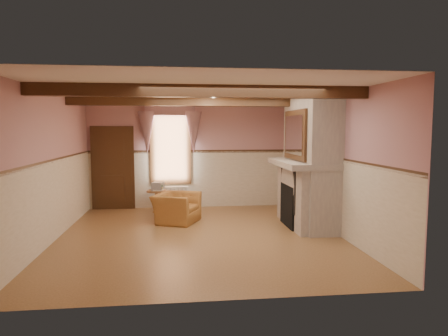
{
  "coord_description": "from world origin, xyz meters",
  "views": [
    {
      "loc": [
        -0.41,
        -7.67,
        2.09
      ],
      "look_at": [
        0.57,
        0.8,
        1.26
      ],
      "focal_mm": 32.0,
      "sensor_mm": 36.0,
      "label": 1
    }
  ],
  "objects": [
    {
      "name": "door",
      "position": [
        -2.1,
        2.94,
        1.05
      ],
      "size": [
        1.1,
        0.1,
        2.1
      ],
      "primitive_type": "cube",
      "color": "black",
      "rests_on": "floor"
    },
    {
      "name": "side_table",
      "position": [
        -0.96,
        2.46,
        0.28
      ],
      "size": [
        0.59,
        0.59,
        0.55
      ],
      "primitive_type": "cylinder",
      "rotation": [
        0.0,
        0.0,
        -0.19
      ],
      "color": "brown",
      "rests_on": "floor"
    },
    {
      "name": "candle_red",
      "position": [
        2.24,
        -0.12,
        1.5
      ],
      "size": [
        0.06,
        0.06,
        0.16
      ],
      "primitive_type": "cylinder",
      "color": "#B5162F",
      "rests_on": "mantel"
    },
    {
      "name": "ceiling",
      "position": [
        0.0,
        0.0,
        2.8
      ],
      "size": [
        5.5,
        6.0,
        0.01
      ],
      "primitive_type": "cube",
      "color": "silver",
      "rests_on": "wall_back"
    },
    {
      "name": "armchair",
      "position": [
        -0.45,
        1.26,
        0.32
      ],
      "size": [
        1.18,
        1.25,
        0.65
      ],
      "primitive_type": "imported",
      "rotation": [
        0.0,
        0.0,
        1.18
      ],
      "color": "#9E662D",
      "rests_on": "floor"
    },
    {
      "name": "window",
      "position": [
        -0.6,
        2.97,
        1.65
      ],
      "size": [
        1.06,
        0.08,
        2.02
      ],
      "primitive_type": "cube",
      "color": "white",
      "rests_on": "wall_back"
    },
    {
      "name": "bowl",
      "position": [
        2.24,
        0.5,
        1.47
      ],
      "size": [
        0.38,
        0.38,
        0.09
      ],
      "primitive_type": "imported",
      "color": "brown",
      "rests_on": "mantel"
    },
    {
      "name": "mantel",
      "position": [
        2.24,
        0.6,
        1.36
      ],
      "size": [
        1.05,
        2.05,
        0.12
      ],
      "primitive_type": "cube",
      "color": "gray",
      "rests_on": "fireplace"
    },
    {
      "name": "wall_back",
      "position": [
        0.0,
        3.0,
        1.4
      ],
      "size": [
        5.5,
        0.02,
        2.8
      ],
      "primitive_type": "cube",
      "color": "#B37C81",
      "rests_on": "floor"
    },
    {
      "name": "ceiling_beam_front",
      "position": [
        0.0,
        -1.2,
        2.7
      ],
      "size": [
        5.5,
        0.18,
        0.2
      ],
      "primitive_type": "cube",
      "color": "black",
      "rests_on": "ceiling"
    },
    {
      "name": "overmantel_mirror",
      "position": [
        2.06,
        0.6,
        1.97
      ],
      "size": [
        0.06,
        1.44,
        1.04
      ],
      "primitive_type": "cube",
      "color": "silver",
      "rests_on": "fireplace"
    },
    {
      "name": "book_stack",
      "position": [
        -0.93,
        2.49,
        0.65
      ],
      "size": [
        0.33,
        0.38,
        0.2
      ],
      "primitive_type": "cube",
      "rotation": [
        0.0,
        0.0,
        -0.26
      ],
      "color": "#B7AD8C",
      "rests_on": "side_table"
    },
    {
      "name": "firebox",
      "position": [
        2.0,
        0.6,
        0.45
      ],
      "size": [
        0.2,
        0.95,
        0.9
      ],
      "primitive_type": "cube",
      "color": "black",
      "rests_on": "floor"
    },
    {
      "name": "chair_rail",
      "position": [
        0.0,
        0.0,
        1.5
      ],
      "size": [
        5.5,
        6.0,
        0.08
      ],
      "primitive_type": null,
      "color": "black",
      "rests_on": "wainscot"
    },
    {
      "name": "jar_yellow",
      "position": [
        2.24,
        0.37,
        1.48
      ],
      "size": [
        0.06,
        0.06,
        0.12
      ],
      "primitive_type": "cylinder",
      "color": "gold",
      "rests_on": "mantel"
    },
    {
      "name": "mantel_clock",
      "position": [
        2.24,
        1.32,
        1.52
      ],
      "size": [
        0.14,
        0.24,
        0.2
      ],
      "primitive_type": "cube",
      "color": "black",
      "rests_on": "mantel"
    },
    {
      "name": "wall_right",
      "position": [
        2.75,
        0.0,
        1.4
      ],
      "size": [
        0.02,
        6.0,
        2.8
      ],
      "primitive_type": "cube",
      "color": "#B37C81",
      "rests_on": "floor"
    },
    {
      "name": "wall_left",
      "position": [
        -2.75,
        0.0,
        1.4
      ],
      "size": [
        0.02,
        6.0,
        2.8
      ],
      "primitive_type": "cube",
      "color": "#B37C81",
      "rests_on": "floor"
    },
    {
      "name": "window_drapes",
      "position": [
        -0.6,
        2.88,
        2.25
      ],
      "size": [
        1.3,
        0.14,
        1.4
      ],
      "primitive_type": "cube",
      "color": "gray",
      "rests_on": "wall_back"
    },
    {
      "name": "wainscot",
      "position": [
        0.0,
        0.0,
        0.75
      ],
      "size": [
        5.5,
        6.0,
        1.5
      ],
      "primitive_type": null,
      "color": "beige",
      "rests_on": "floor"
    },
    {
      "name": "oil_lamp",
      "position": [
        2.24,
        1.15,
        1.56
      ],
      "size": [
        0.11,
        0.11,
        0.28
      ],
      "primitive_type": "cylinder",
      "color": "gold",
      "rests_on": "mantel"
    },
    {
      "name": "floor",
      "position": [
        0.0,
        0.0,
        0.0
      ],
      "size": [
        5.5,
        6.0,
        0.01
      ],
      "primitive_type": "cube",
      "color": "brown",
      "rests_on": "ground"
    },
    {
      "name": "fireplace",
      "position": [
        2.42,
        0.6,
        1.4
      ],
      "size": [
        0.85,
        2.0,
        2.8
      ],
      "primitive_type": "cube",
      "color": "gray",
      "rests_on": "floor"
    },
    {
      "name": "wall_front",
      "position": [
        0.0,
        -3.0,
        1.4
      ],
      "size": [
        5.5,
        0.02,
        2.8
      ],
      "primitive_type": "cube",
      "color": "#B37C81",
      "rests_on": "floor"
    },
    {
      "name": "radiator",
      "position": [
        -0.5,
        2.7,
        0.3
      ],
      "size": [
        0.7,
        0.19,
        0.6
      ],
      "primitive_type": "cube",
      "rotation": [
        0.0,
        0.0,
        0.01
      ],
      "color": "white",
      "rests_on": "floor"
    },
    {
      "name": "ceiling_beam_back",
      "position": [
        0.0,
        1.2,
        2.7
      ],
      "size": [
        5.5,
        0.18,
        0.2
      ],
      "primitive_type": "cube",
      "color": "black",
      "rests_on": "ceiling"
    }
  ]
}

